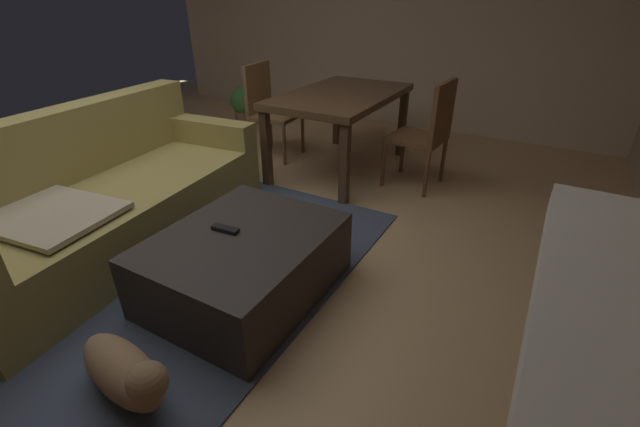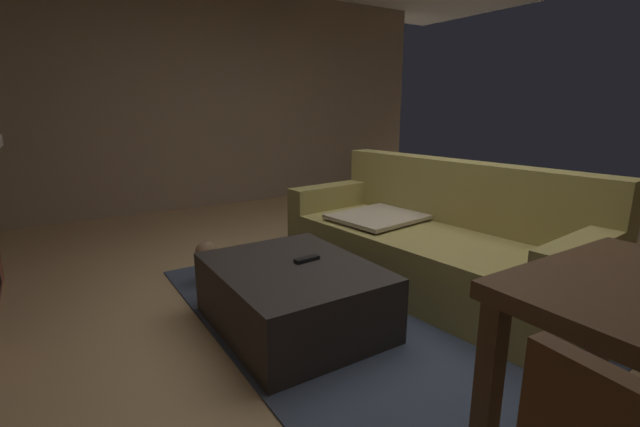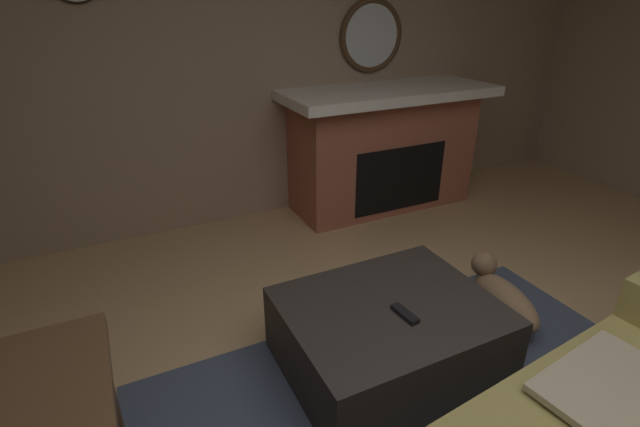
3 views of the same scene
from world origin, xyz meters
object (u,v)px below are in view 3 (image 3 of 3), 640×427
object	(u,v)px
small_dog	(502,295)
tv_remote	(405,314)
ottoman_coffee_table	(388,336)
round_wall_mirror	(371,36)
fireplace	(384,148)

from	to	relation	value
small_dog	tv_remote	bearing A→B (deg)	9.33
ottoman_coffee_table	small_dog	distance (m)	0.83
tv_remote	small_dog	world-z (taller)	tv_remote
small_dog	round_wall_mirror	bearing A→B (deg)	-98.00
fireplace	small_dog	world-z (taller)	fireplace
tv_remote	small_dog	distance (m)	0.86
round_wall_mirror	ottoman_coffee_table	distance (m)	2.67
tv_remote	small_dog	xyz separation A→B (m)	(-0.81, -0.13, -0.23)
fireplace	small_dog	bearing A→B (deg)	80.72
tv_remote	fireplace	bearing A→B (deg)	-125.00
small_dog	ottoman_coffee_table	bearing A→B (deg)	2.04
ottoman_coffee_table	tv_remote	world-z (taller)	tv_remote
fireplace	tv_remote	size ratio (longest dim) A/B	11.51
round_wall_mirror	small_dog	size ratio (longest dim) A/B	1.03
round_wall_mirror	ottoman_coffee_table	bearing A→B (deg)	61.78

